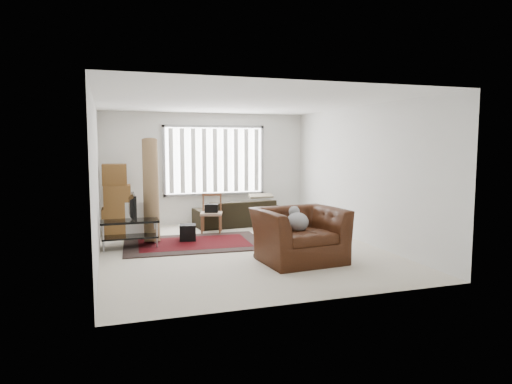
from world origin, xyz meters
TOP-DOWN VIEW (x-y plane):
  - room at (0.03, 0.51)m, footprint 6.00×6.02m
  - persian_rug at (-0.74, 0.73)m, footprint 2.77×1.92m
  - tv_stand at (-1.95, 0.76)m, footprint 1.06×0.48m
  - tv at (-1.95, 0.76)m, footprint 0.11×0.86m
  - subwoofer at (-0.82, 1.01)m, footprint 0.37×0.37m
  - moving_boxes at (-2.15, 2.26)m, footprint 0.64×0.58m
  - white_flatpack at (-1.70, 1.48)m, footprint 0.60×0.18m
  - rolled_rug at (-1.50, 1.27)m, footprint 0.36×0.78m
  - sofa at (0.67, 2.45)m, footprint 2.19×1.08m
  - side_chair at (-0.17, 1.74)m, footprint 0.58×0.58m
  - armchair at (0.69, -1.12)m, footprint 1.46×1.30m

SIDE VIEW (x-z plane):
  - persian_rug at x=-0.74m, z-range 0.00..0.02m
  - subwoofer at x=-0.82m, z-range 0.02..0.34m
  - tv_stand at x=-1.95m, z-range 0.12..0.65m
  - white_flatpack at x=-1.70m, z-range 0.00..0.77m
  - sofa at x=0.67m, z-range 0.00..0.82m
  - side_chair at x=-0.17m, z-range 0.05..0.91m
  - armchair at x=0.69m, z-range 0.00..1.01m
  - moving_boxes at x=-2.15m, z-range -0.05..1.47m
  - tv at x=-1.95m, z-range 0.53..1.02m
  - rolled_rug at x=-1.50m, z-range 0.00..2.08m
  - room at x=0.03m, z-range 0.40..3.11m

